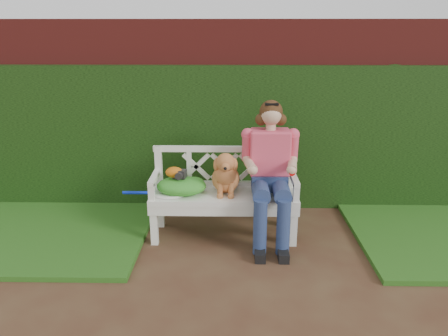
{
  "coord_description": "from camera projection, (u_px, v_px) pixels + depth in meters",
  "views": [
    {
      "loc": [
        -0.2,
        -3.36,
        2.09
      ],
      "look_at": [
        -0.28,
        0.84,
        0.75
      ],
      "focal_mm": 35.0,
      "sensor_mm": 36.0,
      "label": 1
    }
  ],
  "objects": [
    {
      "name": "ground",
      "position": [
        254.0,
        278.0,
        3.84
      ],
      "size": [
        60.0,
        60.0,
        0.0
      ],
      "primitive_type": "plane",
      "color": "#442419"
    },
    {
      "name": "green_bag",
      "position": [
        181.0,
        186.0,
        4.46
      ],
      "size": [
        0.59,
        0.51,
        0.17
      ],
      "primitive_type": null,
      "rotation": [
        0.0,
        0.0,
        -0.28
      ],
      "color": "green",
      "rests_on": "garden_bench"
    },
    {
      "name": "brick_wall",
      "position": [
        249.0,
        114.0,
        5.31
      ],
      "size": [
        10.0,
        0.3,
        2.2
      ],
      "primitive_type": "cube",
      "color": "maroon",
      "rests_on": "ground"
    },
    {
      "name": "garden_bench",
      "position": [
        224.0,
        214.0,
        4.57
      ],
      "size": [
        1.58,
        0.61,
        0.48
      ],
      "primitive_type": null,
      "rotation": [
        0.0,
        0.0,
        -0.01
      ],
      "color": "white",
      "rests_on": "ground"
    },
    {
      "name": "ivy_hedge",
      "position": [
        249.0,
        139.0,
        5.18
      ],
      "size": [
        10.0,
        0.18,
        1.7
      ],
      "primitive_type": "cube",
      "color": "#285217",
      "rests_on": "ground"
    },
    {
      "name": "dog",
      "position": [
        226.0,
        172.0,
        4.43
      ],
      "size": [
        0.36,
        0.45,
        0.46
      ],
      "primitive_type": null,
      "rotation": [
        0.0,
        0.0,
        0.12
      ],
      "color": "#9E6025",
      "rests_on": "garden_bench"
    },
    {
      "name": "tennis_racket",
      "position": [
        166.0,
        193.0,
        4.45
      ],
      "size": [
        0.75,
        0.48,
        0.03
      ],
      "primitive_type": null,
      "rotation": [
        0.0,
        0.0,
        -0.3
      ],
      "color": "white",
      "rests_on": "garden_bench"
    },
    {
      "name": "seated_woman",
      "position": [
        270.0,
        172.0,
        4.4
      ],
      "size": [
        0.69,
        0.87,
        1.42
      ],
      "primitive_type": null,
      "rotation": [
        0.0,
        0.0,
        0.12
      ],
      "color": "#C73852",
      "rests_on": "ground"
    },
    {
      "name": "camera_item",
      "position": [
        180.0,
        174.0,
        4.41
      ],
      "size": [
        0.14,
        0.12,
        0.08
      ],
      "primitive_type": "cube",
      "rotation": [
        0.0,
        0.0,
        -0.22
      ],
      "color": "#242324",
      "rests_on": "green_bag"
    },
    {
      "name": "grass_left",
      "position": [
        29.0,
        229.0,
        4.73
      ],
      "size": [
        2.6,
        2.0,
        0.05
      ],
      "primitive_type": "cube",
      "color": "#16460D",
      "rests_on": "ground"
    },
    {
      "name": "baseball_glove",
      "position": [
        174.0,
        172.0,
        4.41
      ],
      "size": [
        0.2,
        0.16,
        0.11
      ],
      "primitive_type": "ellipsoid",
      "rotation": [
        0.0,
        0.0,
        -0.21
      ],
      "color": "#C56411",
      "rests_on": "green_bag"
    }
  ]
}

